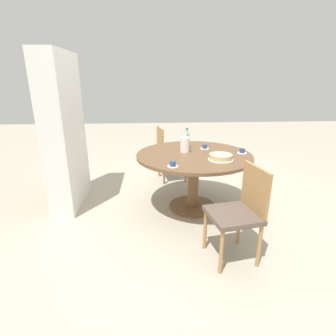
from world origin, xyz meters
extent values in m
plane|color=#B2A893|center=(0.00, 0.00, 0.00)|extent=(14.00, 14.00, 0.00)
cylinder|color=brown|center=(0.00, 0.00, 0.01)|extent=(0.59, 0.59, 0.03)
cylinder|color=brown|center=(0.00, 0.00, 0.36)|extent=(0.14, 0.14, 0.66)
cylinder|color=brown|center=(0.00, 0.00, 0.70)|extent=(1.41, 1.41, 0.04)
cylinder|color=#A87A47|center=(-0.88, 0.02, 0.21)|extent=(0.03, 0.03, 0.42)
cylinder|color=#A87A47|center=(-1.24, -0.05, 0.21)|extent=(0.03, 0.03, 0.42)
cylinder|color=#A87A47|center=(-0.82, -0.34, 0.21)|extent=(0.03, 0.03, 0.42)
cylinder|color=#A87A47|center=(-1.17, -0.40, 0.21)|extent=(0.03, 0.03, 0.42)
cube|color=brown|center=(-1.03, -0.19, 0.44)|extent=(0.49, 0.49, 0.04)
cube|color=#A87A47|center=(-0.99, -0.39, 0.67)|extent=(0.40, 0.10, 0.41)
cylinder|color=#A87A47|center=(0.88, -0.02, 0.21)|extent=(0.03, 0.03, 0.42)
cylinder|color=#A87A47|center=(1.24, 0.04, 0.21)|extent=(0.03, 0.03, 0.42)
cylinder|color=#A87A47|center=(0.82, 0.33, 0.21)|extent=(0.03, 0.03, 0.42)
cylinder|color=#A87A47|center=(1.17, 0.40, 0.21)|extent=(0.03, 0.03, 0.42)
cube|color=brown|center=(1.03, 0.19, 0.44)|extent=(0.49, 0.49, 0.04)
cube|color=#A87A47|center=(0.99, 0.38, 0.67)|extent=(0.40, 0.10, 0.41)
cube|color=silver|center=(0.70, 1.60, 0.95)|extent=(0.04, 0.28, 1.90)
cube|color=silver|center=(-0.19, 1.60, 0.95)|extent=(0.04, 0.28, 1.90)
cube|color=silver|center=(0.25, 1.47, 0.95)|extent=(0.93, 0.02, 1.90)
cube|color=silver|center=(0.25, 1.60, 0.02)|extent=(0.86, 0.27, 0.04)
cube|color=silver|center=(0.25, 1.60, 0.48)|extent=(0.86, 0.27, 0.04)
cube|color=silver|center=(0.25, 1.60, 0.95)|extent=(0.86, 0.27, 0.04)
cube|color=silver|center=(0.25, 1.60, 1.43)|extent=(0.86, 0.27, 0.04)
cube|color=silver|center=(0.25, 1.60, 1.88)|extent=(0.86, 0.27, 0.04)
cube|color=orange|center=(0.53, 1.58, 0.20)|extent=(0.31, 0.21, 0.33)
cube|color=gold|center=(-0.02, 1.58, 0.20)|extent=(0.31, 0.21, 0.33)
cube|color=gold|center=(0.48, 1.58, 0.69)|extent=(0.40, 0.21, 0.39)
cube|color=#703384|center=(0.02, 1.58, 0.66)|extent=(0.40, 0.21, 0.33)
cube|color=#28703D|center=(0.48, 1.58, 1.17)|extent=(0.39, 0.21, 0.40)
cube|color=black|center=(0.02, 1.58, 1.16)|extent=(0.39, 0.21, 0.38)
cube|color=#B72D28|center=(0.52, 1.58, 1.61)|extent=(0.32, 0.21, 0.33)
cube|color=beige|center=(-0.02, 1.58, 1.62)|extent=(0.32, 0.21, 0.35)
cylinder|color=white|center=(0.09, 0.10, 0.82)|extent=(0.12, 0.12, 0.19)
cone|color=white|center=(0.09, 0.10, 0.92)|extent=(0.10, 0.10, 0.02)
sphere|color=white|center=(0.09, 0.10, 0.94)|extent=(0.02, 0.02, 0.02)
cylinder|color=#99C6A3|center=(0.28, 0.05, 0.82)|extent=(0.07, 0.07, 0.20)
cylinder|color=#99C6A3|center=(0.28, 0.05, 0.95)|extent=(0.03, 0.03, 0.06)
cylinder|color=#2D5184|center=(0.28, 0.05, 0.98)|extent=(0.03, 0.03, 0.01)
cylinder|color=silver|center=(-0.28, -0.26, 0.73)|extent=(0.29, 0.29, 0.01)
cylinder|color=#DBB784|center=(-0.28, -0.26, 0.76)|extent=(0.26, 0.26, 0.06)
cylinder|color=silver|center=(0.23, -0.18, 0.73)|extent=(0.12, 0.12, 0.01)
cylinder|color=#334775|center=(0.23, -0.18, 0.76)|extent=(0.06, 0.06, 0.05)
cylinder|color=silver|center=(-0.48, 0.30, 0.73)|extent=(0.12, 0.12, 0.01)
cylinder|color=#334775|center=(-0.48, 0.30, 0.76)|extent=(0.06, 0.06, 0.05)
cylinder|color=silver|center=(-0.02, -0.59, 0.73)|extent=(0.12, 0.12, 0.01)
cylinder|color=#334775|center=(-0.02, -0.59, 0.76)|extent=(0.06, 0.06, 0.05)
camera|label=1|loc=(-3.06, 0.52, 1.59)|focal=28.00mm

